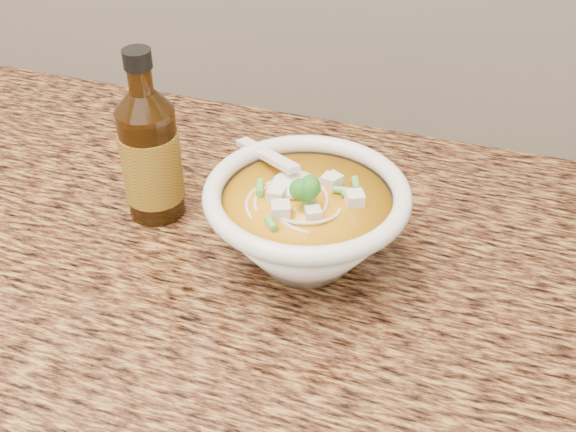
% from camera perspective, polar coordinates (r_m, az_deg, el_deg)
% --- Properties ---
extents(counter_slab, '(4.00, 0.68, 0.04)m').
position_cam_1_polar(counter_slab, '(0.92, -20.10, -0.10)').
color(counter_slab, olive).
rests_on(counter_slab, cabinet).
extents(soup_bowl, '(0.21, 0.21, 0.12)m').
position_cam_1_polar(soup_bowl, '(0.74, 1.46, -0.59)').
color(soup_bowl, white).
rests_on(soup_bowl, counter_slab).
extents(hot_sauce_bottle, '(0.07, 0.07, 0.20)m').
position_cam_1_polar(hot_sauce_bottle, '(0.81, -10.81, 4.71)').
color(hot_sauce_bottle, '#402208').
rests_on(hot_sauce_bottle, counter_slab).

